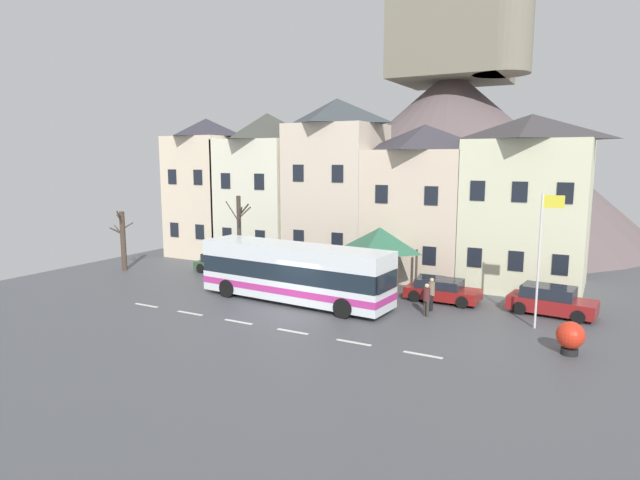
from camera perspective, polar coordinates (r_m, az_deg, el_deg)
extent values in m
cube|color=#4E5055|center=(26.46, -3.65, -8.18)|extent=(40.00, 60.00, 0.06)
cube|color=silver|center=(29.72, -18.03, -6.64)|extent=(1.60, 0.20, 0.01)
cube|color=silver|center=(27.68, -13.71, -7.59)|extent=(1.60, 0.20, 0.01)
cube|color=silver|center=(25.83, -8.70, -8.62)|extent=(1.60, 0.20, 0.01)
cube|color=silver|center=(24.21, -2.94, -9.72)|extent=(1.60, 0.20, 0.01)
cube|color=silver|center=(22.87, 3.60, -10.85)|extent=(1.60, 0.20, 0.01)
cube|color=silver|center=(21.86, 10.91, -11.93)|extent=(1.60, 0.20, 0.01)
cube|color=beige|center=(43.33, -11.84, 4.56)|extent=(5.04, 5.09, 9.32)
pyramid|color=#34323D|center=(43.29, -12.06, 11.65)|extent=(5.04, 5.09, 1.39)
cube|color=black|center=(42.50, -15.28, 1.06)|extent=(0.80, 0.06, 1.10)
cube|color=black|center=(40.81, -12.71, 0.85)|extent=(0.80, 0.06, 1.10)
cube|color=black|center=(42.18, -15.50, 6.53)|extent=(0.80, 0.06, 1.10)
cube|color=black|center=(40.47, -12.91, 6.55)|extent=(0.80, 0.06, 1.10)
cube|color=silver|center=(40.69, -5.54, 4.23)|extent=(5.80, 6.42, 9.01)
pyramid|color=#41423C|center=(40.64, -5.66, 11.96)|extent=(5.80, 6.42, 1.96)
cube|color=black|center=(39.20, -9.90, 0.51)|extent=(0.80, 0.06, 1.10)
cube|color=black|center=(37.48, -6.41, 0.21)|extent=(0.80, 0.06, 1.10)
cube|color=black|center=(38.85, -10.05, 6.24)|extent=(0.80, 0.06, 1.10)
cube|color=black|center=(37.11, -6.51, 6.21)|extent=(0.80, 0.06, 1.10)
cube|color=beige|center=(37.20, 1.78, 4.57)|extent=(5.78, 5.46, 9.94)
pyramid|color=#3A4246|center=(37.24, 1.82, 13.56)|extent=(5.78, 5.46, 1.72)
cube|color=black|center=(35.77, -2.30, 0.22)|extent=(0.80, 0.06, 1.10)
cube|color=black|center=(34.40, 1.84, -0.12)|extent=(0.80, 0.06, 1.10)
cube|color=black|center=(35.39, -2.34, 7.16)|extent=(0.80, 0.06, 1.10)
cube|color=black|center=(34.00, 1.88, 7.10)|extent=(0.80, 0.06, 1.10)
cube|color=beige|center=(35.60, 10.90, 2.80)|extent=(6.19, 6.71, 8.17)
pyramid|color=#3B3740|center=(35.45, 11.13, 10.70)|extent=(6.19, 6.71, 1.63)
cube|color=black|center=(33.24, 6.48, -1.22)|extent=(0.80, 0.06, 1.10)
cube|color=black|center=(32.24, 11.59, -1.66)|extent=(0.80, 0.06, 1.10)
cube|color=black|center=(32.82, 6.59, 4.90)|extent=(0.80, 0.06, 1.10)
cube|color=black|center=(31.80, 11.78, 4.65)|extent=(0.80, 0.06, 1.10)
cube|color=beige|center=(34.16, 21.21, 2.58)|extent=(6.69, 6.63, 8.72)
pyramid|color=#3F3B3D|center=(34.05, 21.68, 11.15)|extent=(6.69, 6.63, 1.49)
cube|color=black|center=(31.57, 16.17, -1.80)|extent=(0.80, 0.06, 1.10)
cube|color=black|center=(31.19, 20.18, -2.12)|extent=(0.80, 0.06, 1.10)
cube|color=black|center=(30.96, 24.26, -2.43)|extent=(0.80, 0.06, 1.10)
cube|color=black|center=(31.13, 16.47, 5.08)|extent=(0.80, 0.06, 1.10)
cube|color=black|center=(30.74, 20.55, 4.84)|extent=(0.80, 0.06, 1.10)
cube|color=black|center=(30.51, 24.70, 4.58)|extent=(0.80, 0.06, 1.10)
cone|color=#655557|center=(54.46, 13.61, 8.95)|extent=(37.28, 37.28, 16.24)
cube|color=gray|center=(55.56, 14.02, 19.86)|extent=(10.07, 10.07, 7.40)
cylinder|color=gray|center=(52.22, 19.04, 21.16)|extent=(4.95, 4.95, 8.77)
cube|color=white|center=(28.80, -2.78, -5.08)|extent=(11.06, 3.19, 1.08)
cube|color=#BF338C|center=(28.79, -2.78, -4.98)|extent=(11.08, 3.21, 0.36)
cube|color=#19232D|center=(28.58, -2.79, -3.14)|extent=(10.95, 3.14, 0.91)
cube|color=white|center=(28.41, -2.80, -1.39)|extent=(11.06, 3.19, 0.86)
cube|color=#19232D|center=(25.89, 7.21, -4.45)|extent=(0.20, 2.06, 0.88)
cylinder|color=black|center=(27.98, 4.90, -6.13)|extent=(1.02, 0.35, 1.00)
cylinder|color=black|center=(25.98, 2.48, -7.28)|extent=(1.02, 0.35, 1.00)
cylinder|color=black|center=(31.97, -7.02, -4.29)|extent=(1.02, 0.35, 1.00)
cylinder|color=black|center=(30.24, -9.86, -5.11)|extent=(1.02, 0.35, 1.00)
cylinder|color=#473D33|center=(32.95, 4.78, -2.62)|extent=(0.14, 0.14, 2.40)
cylinder|color=#473D33|center=(31.80, 10.24, -3.14)|extent=(0.14, 0.14, 2.40)
cylinder|color=#473D33|center=(30.02, 2.24, -3.71)|extent=(0.14, 0.14, 2.40)
cylinder|color=#473D33|center=(28.75, 8.16, -4.35)|extent=(0.14, 0.14, 2.40)
pyramid|color=#2D6649|center=(30.50, 6.41, 0.06)|extent=(3.60, 3.60, 1.39)
cube|color=#2F5235|center=(36.68, -10.26, -2.75)|extent=(3.87, 1.77, 0.56)
cube|color=#1E232D|center=(36.70, -10.52, -1.88)|extent=(2.33, 1.55, 0.54)
cylinder|color=black|center=(36.56, -7.90, -2.95)|extent=(0.64, 0.21, 0.64)
cylinder|color=black|center=(35.30, -9.51, -3.40)|extent=(0.64, 0.21, 0.64)
cylinder|color=black|center=(38.13, -10.95, -2.54)|extent=(0.64, 0.21, 0.64)
cylinder|color=black|center=(36.92, -12.59, -2.96)|extent=(0.64, 0.21, 0.64)
cube|color=maroon|center=(28.88, 23.51, -6.33)|extent=(4.19, 2.17, 0.68)
cube|color=#1E232D|center=(28.77, 23.19, -5.09)|extent=(2.56, 1.79, 0.57)
cylinder|color=black|center=(29.53, 26.35, -6.59)|extent=(0.66, 0.27, 0.64)
cylinder|color=black|center=(27.93, 25.83, -7.40)|extent=(0.66, 0.27, 0.64)
cylinder|color=black|center=(29.98, 21.31, -6.06)|extent=(0.66, 0.27, 0.64)
cylinder|color=black|center=(28.41, 20.51, -6.82)|extent=(0.66, 0.27, 0.64)
cube|color=maroon|center=(29.69, 12.96, -5.53)|extent=(3.93, 1.83, 0.57)
cube|color=#1E232D|center=(29.62, 12.63, -4.52)|extent=(2.37, 1.59, 0.47)
cylinder|color=black|center=(30.18, 15.76, -5.69)|extent=(0.64, 0.21, 0.64)
cylinder|color=black|center=(28.62, 14.94, -6.44)|extent=(0.64, 0.21, 0.64)
cylinder|color=black|center=(30.87, 11.11, -5.20)|extent=(0.64, 0.21, 0.64)
cylinder|color=black|center=(29.34, 10.06, -5.90)|extent=(0.64, 0.21, 0.64)
cylinder|color=black|center=(27.91, 11.82, -6.50)|extent=(0.16, 0.16, 0.84)
cylinder|color=black|center=(27.72, 11.73, -6.60)|extent=(0.16, 0.16, 0.84)
cylinder|color=#7F6B56|center=(27.64, 11.82, -5.12)|extent=(0.32, 0.32, 0.68)
sphere|color=tan|center=(27.54, 11.85, -4.21)|extent=(0.22, 0.22, 0.22)
cylinder|color=#38332D|center=(26.89, 11.14, -7.07)|extent=(0.15, 0.15, 0.83)
cylinder|color=#38332D|center=(26.73, 11.41, -7.18)|extent=(0.15, 0.15, 0.83)
cylinder|color=#512323|center=(26.64, 11.32, -5.72)|extent=(0.34, 0.34, 0.63)
sphere|color=#D1AD89|center=(26.53, 11.34, -4.82)|extent=(0.23, 0.23, 0.23)
cube|color=#33473D|center=(32.07, 11.75, -4.46)|extent=(1.51, 0.45, 0.08)
cube|color=#33473D|center=(32.23, 11.88, -4.00)|extent=(1.51, 0.06, 0.40)
cube|color=#2D2D33|center=(32.31, 10.59, -4.73)|extent=(0.08, 0.36, 0.45)
cube|color=#2D2D33|center=(31.94, 12.90, -4.96)|extent=(0.08, 0.36, 0.45)
cylinder|color=silver|center=(25.80, 22.30, -2.18)|extent=(0.10, 0.10, 6.14)
cube|color=yellow|center=(25.42, 23.66, 3.77)|extent=(0.90, 0.03, 0.56)
cylinder|color=black|center=(23.62, 25.06, -10.72)|extent=(0.65, 0.65, 0.25)
sphere|color=red|center=(23.42, 25.17, -9.17)|extent=(1.08, 1.08, 1.08)
cylinder|color=#382D28|center=(32.77, -8.60, -0.05)|extent=(0.26, 0.26, 5.43)
cylinder|color=#382D28|center=(32.96, -8.03, 2.93)|extent=(0.20, 1.12, 0.66)
cylinder|color=#382D28|center=(32.13, -8.17, 3.17)|extent=(1.05, 0.43, 0.86)
cylinder|color=#382D28|center=(32.88, -9.33, 3.01)|extent=(1.04, 0.12, 1.24)
cylinder|color=#382D28|center=(32.25, -8.62, 1.74)|extent=(0.59, 0.69, 0.86)
cylinder|color=#382D28|center=(32.25, -8.50, 2.79)|extent=(0.64, 0.51, 0.87)
cylinder|color=#47382D|center=(39.04, -20.26, -0.11)|extent=(0.35, 0.35, 4.07)
cylinder|color=#47382D|center=(39.17, -20.64, 2.21)|extent=(0.76, 0.24, 0.43)
cylinder|color=#47382D|center=(38.57, -20.60, 2.43)|extent=(0.31, 0.63, 0.65)
cylinder|color=#47382D|center=(38.50, -20.59, 2.12)|extent=(0.46, 0.78, 1.19)
cylinder|color=#47382D|center=(38.91, -20.85, 0.86)|extent=(0.51, 0.68, 0.52)
cylinder|color=#47382D|center=(39.05, -19.83, 1.44)|extent=(0.34, 0.78, 0.45)
cylinder|color=#47382D|center=(39.39, -20.70, 0.99)|extent=(1.07, 0.29, 0.66)
cylinder|color=#47382D|center=(38.93, -20.92, 0.96)|extent=(0.60, 0.72, 0.48)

